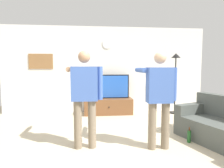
{
  "coord_description": "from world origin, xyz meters",
  "views": [
    {
      "loc": [
        -0.44,
        -3.15,
        1.44
      ],
      "look_at": [
        0.01,
        1.2,
        1.05
      ],
      "focal_mm": 30.57,
      "sensor_mm": 36.0,
      "label": 1
    }
  ],
  "objects_px": {
    "television": "(108,86)",
    "person_standing_nearer_lamp": "(85,93)",
    "framed_picture": "(41,61)",
    "floor_lamp": "(176,71)",
    "wall_clock": "(107,44)",
    "beverage_bottle": "(189,136)",
    "tv_stand": "(108,106)",
    "person_standing_nearer_couch": "(159,94)"
  },
  "relations": [
    {
      "from": "television",
      "to": "wall_clock",
      "type": "distance_m",
      "value": 1.35
    },
    {
      "from": "tv_stand",
      "to": "person_standing_nearer_couch",
      "type": "xyz_separation_m",
      "value": [
        0.67,
        -2.57,
        0.73
      ]
    },
    {
      "from": "wall_clock",
      "to": "framed_picture",
      "type": "xyz_separation_m",
      "value": [
        -2.04,
        0.0,
        -0.56
      ]
    },
    {
      "from": "wall_clock",
      "to": "framed_picture",
      "type": "distance_m",
      "value": 2.12
    },
    {
      "from": "tv_stand",
      "to": "framed_picture",
      "type": "distance_m",
      "value": 2.48
    },
    {
      "from": "television",
      "to": "beverage_bottle",
      "type": "bearing_deg",
      "value": -61.0
    },
    {
      "from": "person_standing_nearer_couch",
      "to": "wall_clock",
      "type": "bearing_deg",
      "value": 103.15
    },
    {
      "from": "tv_stand",
      "to": "person_standing_nearer_lamp",
      "type": "height_order",
      "value": "person_standing_nearer_lamp"
    },
    {
      "from": "television",
      "to": "person_standing_nearer_lamp",
      "type": "bearing_deg",
      "value": -104.21
    },
    {
      "from": "tv_stand",
      "to": "floor_lamp",
      "type": "height_order",
      "value": "floor_lamp"
    },
    {
      "from": "person_standing_nearer_lamp",
      "to": "beverage_bottle",
      "type": "relative_size",
      "value": 5.76
    },
    {
      "from": "television",
      "to": "person_standing_nearer_couch",
      "type": "bearing_deg",
      "value": -75.67
    },
    {
      "from": "television",
      "to": "framed_picture",
      "type": "bearing_deg",
      "value": 173.06
    },
    {
      "from": "framed_picture",
      "to": "floor_lamp",
      "type": "bearing_deg",
      "value": -5.57
    },
    {
      "from": "television",
      "to": "person_standing_nearer_lamp",
      "type": "xyz_separation_m",
      "value": [
        -0.62,
        -2.45,
        0.14
      ]
    },
    {
      "from": "person_standing_nearer_lamp",
      "to": "framed_picture",
      "type": "bearing_deg",
      "value": 117.72
    },
    {
      "from": "person_standing_nearer_lamp",
      "to": "television",
      "type": "bearing_deg",
      "value": 75.79
    },
    {
      "from": "wall_clock",
      "to": "framed_picture",
      "type": "relative_size",
      "value": 0.42
    },
    {
      "from": "tv_stand",
      "to": "wall_clock",
      "type": "relative_size",
      "value": 4.8
    },
    {
      "from": "wall_clock",
      "to": "person_standing_nearer_couch",
      "type": "height_order",
      "value": "wall_clock"
    },
    {
      "from": "wall_clock",
      "to": "floor_lamp",
      "type": "distance_m",
      "value": 2.27
    },
    {
      "from": "person_standing_nearer_lamp",
      "to": "beverage_bottle",
      "type": "bearing_deg",
      "value": 0.66
    },
    {
      "from": "television",
      "to": "floor_lamp",
      "type": "xyz_separation_m",
      "value": [
        2.07,
        -0.15,
        0.49
      ]
    },
    {
      "from": "tv_stand",
      "to": "wall_clock",
      "type": "height_order",
      "value": "wall_clock"
    },
    {
      "from": "floor_lamp",
      "to": "beverage_bottle",
      "type": "height_order",
      "value": "floor_lamp"
    },
    {
      "from": "tv_stand",
      "to": "beverage_bottle",
      "type": "relative_size",
      "value": 4.88
    },
    {
      "from": "television",
      "to": "person_standing_nearer_lamp",
      "type": "relative_size",
      "value": 0.74
    },
    {
      "from": "framed_picture",
      "to": "beverage_bottle",
      "type": "xyz_separation_m",
      "value": [
        3.39,
        -2.68,
        -1.49
      ]
    },
    {
      "from": "framed_picture",
      "to": "beverage_bottle",
      "type": "height_order",
      "value": "framed_picture"
    },
    {
      "from": "wall_clock",
      "to": "floor_lamp",
      "type": "relative_size",
      "value": 0.16
    },
    {
      "from": "floor_lamp",
      "to": "beverage_bottle",
      "type": "distance_m",
      "value": 2.68
    },
    {
      "from": "tv_stand",
      "to": "beverage_bottle",
      "type": "height_order",
      "value": "tv_stand"
    },
    {
      "from": "framed_picture",
      "to": "person_standing_nearer_lamp",
      "type": "relative_size",
      "value": 0.42
    },
    {
      "from": "floor_lamp",
      "to": "person_standing_nearer_lamp",
      "type": "relative_size",
      "value": 1.08
    },
    {
      "from": "beverage_bottle",
      "to": "floor_lamp",
      "type": "bearing_deg",
      "value": 72.37
    },
    {
      "from": "person_standing_nearer_lamp",
      "to": "person_standing_nearer_couch",
      "type": "height_order",
      "value": "person_standing_nearer_lamp"
    },
    {
      "from": "television",
      "to": "person_standing_nearer_couch",
      "type": "distance_m",
      "value": 2.71
    },
    {
      "from": "wall_clock",
      "to": "framed_picture",
      "type": "bearing_deg",
      "value": 179.86
    },
    {
      "from": "framed_picture",
      "to": "floor_lamp",
      "type": "xyz_separation_m",
      "value": [
        4.11,
        -0.4,
        -0.28
      ]
    },
    {
      "from": "tv_stand",
      "to": "beverage_bottle",
      "type": "bearing_deg",
      "value": -60.53
    },
    {
      "from": "wall_clock",
      "to": "beverage_bottle",
      "type": "xyz_separation_m",
      "value": [
        1.35,
        -2.68,
        -2.05
      ]
    },
    {
      "from": "framed_picture",
      "to": "beverage_bottle",
      "type": "relative_size",
      "value": 2.41
    }
  ]
}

